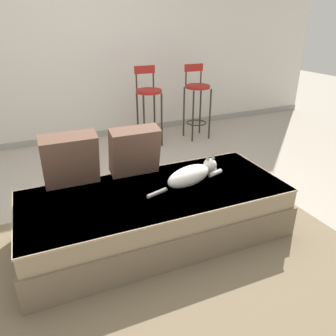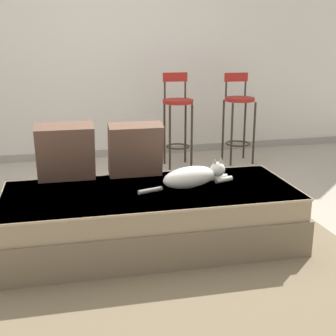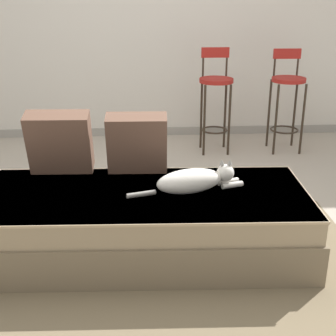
# 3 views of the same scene
# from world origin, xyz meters

# --- Properties ---
(ground_plane) EXTENTS (16.00, 16.00, 0.00)m
(ground_plane) POSITION_xyz_m (0.00, 0.00, 0.00)
(ground_plane) COLOR #A89E8E
(ground_plane) RESTS_ON ground
(wall_back_panel) EXTENTS (8.00, 0.10, 2.60)m
(wall_back_panel) POSITION_xyz_m (0.00, 2.25, 1.30)
(wall_back_panel) COLOR silver
(wall_back_panel) RESTS_ON ground
(wall_baseboard_trim) EXTENTS (8.00, 0.02, 0.09)m
(wall_baseboard_trim) POSITION_xyz_m (0.00, 2.20, 0.04)
(wall_baseboard_trim) COLOR gray
(wall_baseboard_trim) RESTS_ON ground
(area_rug) EXTENTS (2.75, 1.97, 0.01)m
(area_rug) POSITION_xyz_m (0.00, -0.70, 0.00)
(area_rug) COLOR #75664C
(area_rug) RESTS_ON ground
(couch) EXTENTS (2.08, 0.93, 0.41)m
(couch) POSITION_xyz_m (0.00, -0.40, 0.21)
(couch) COLOR #766750
(couch) RESTS_ON ground
(throw_pillow_corner) EXTENTS (0.42, 0.26, 0.44)m
(throw_pillow_corner) POSITION_xyz_m (-0.56, -0.05, 0.64)
(throw_pillow_corner) COLOR brown
(throw_pillow_corner) RESTS_ON couch
(throw_pillow_middle) EXTENTS (0.41, 0.24, 0.42)m
(throw_pillow_middle) POSITION_xyz_m (-0.04, -0.06, 0.63)
(throw_pillow_middle) COLOR brown
(throw_pillow_middle) RESTS_ON couch
(cat) EXTENTS (0.74, 0.29, 0.19)m
(cat) POSITION_xyz_m (0.31, -0.41, 0.49)
(cat) COLOR white
(cat) RESTS_ON couch
(bar_stool_near_window) EXTENTS (0.34, 0.34, 1.05)m
(bar_stool_near_window) POSITION_xyz_m (0.74, 1.59, 0.62)
(bar_stool_near_window) COLOR #2D2319
(bar_stool_near_window) RESTS_ON ground
(bar_stool_by_doorway) EXTENTS (0.34, 0.34, 1.03)m
(bar_stool_by_doorway) POSITION_xyz_m (1.47, 1.59, 0.61)
(bar_stool_by_doorway) COLOR #2D2319
(bar_stool_by_doorway) RESTS_ON ground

